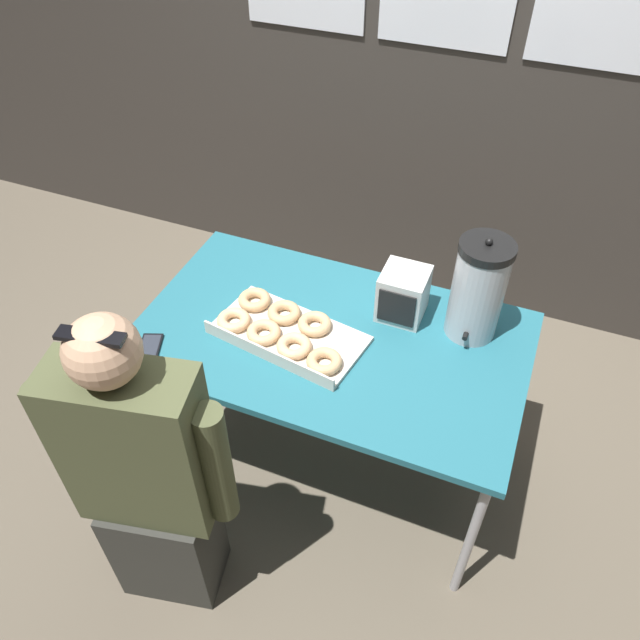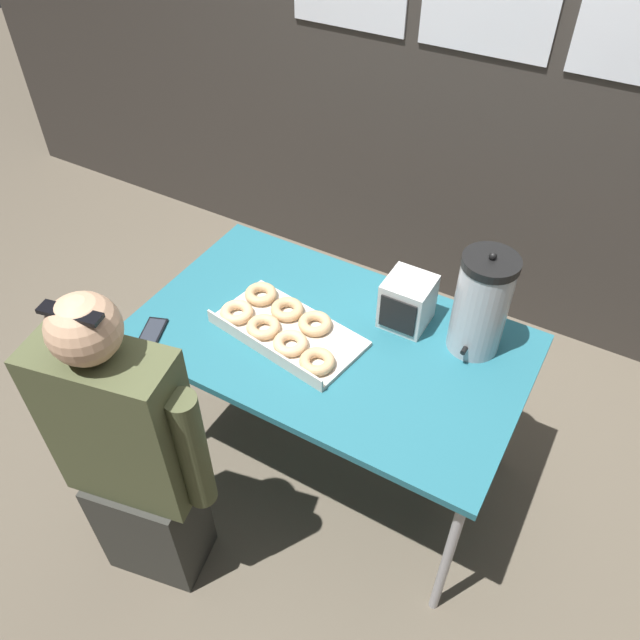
{
  "view_description": "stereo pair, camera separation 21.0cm",
  "coord_description": "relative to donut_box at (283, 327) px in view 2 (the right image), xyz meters",
  "views": [
    {
      "loc": [
        0.53,
        -1.41,
        2.23
      ],
      "look_at": [
        -0.04,
        0.0,
        0.78
      ],
      "focal_mm": 35.0,
      "sensor_mm": 36.0,
      "label": 1
    },
    {
      "loc": [
        0.72,
        -1.32,
        2.23
      ],
      "look_at": [
        -0.04,
        0.0,
        0.78
      ],
      "focal_mm": 35.0,
      "sensor_mm": 36.0,
      "label": 2
    }
  ],
  "objects": [
    {
      "name": "ground_plane",
      "position": [
        0.15,
        0.06,
        -0.75
      ],
      "size": [
        12.0,
        12.0,
        0.0
      ],
      "primitive_type": "plane",
      "color": "brown"
    },
    {
      "name": "back_wall",
      "position": [
        0.15,
        1.34,
        0.49
      ],
      "size": [
        6.0,
        0.11,
        2.47
      ],
      "color": "#38332D",
      "rests_on": "ground"
    },
    {
      "name": "folding_table",
      "position": [
        0.15,
        0.06,
        -0.07
      ],
      "size": [
        1.33,
        0.78,
        0.72
      ],
      "color": "#236675",
      "rests_on": "ground"
    },
    {
      "name": "donut_box",
      "position": [
        0.0,
        0.0,
        0.0
      ],
      "size": [
        0.55,
        0.35,
        0.05
      ],
      "rotation": [
        0.0,
        0.0,
        -0.17
      ],
      "color": "beige",
      "rests_on": "folding_table"
    },
    {
      "name": "coffee_urn",
      "position": [
        0.58,
        0.27,
        0.16
      ],
      "size": [
        0.18,
        0.2,
        0.39
      ],
      "color": "#B7B7BC",
      "rests_on": "folding_table"
    },
    {
      "name": "cell_phone",
      "position": [
        -0.39,
        -0.23,
        -0.02
      ],
      "size": [
        0.11,
        0.15,
        0.01
      ],
      "rotation": [
        0.0,
        0.0,
        0.37
      ],
      "color": "black",
      "rests_on": "folding_table"
    },
    {
      "name": "space_heater",
      "position": [
        0.34,
        0.26,
        0.07
      ],
      "size": [
        0.16,
        0.16,
        0.18
      ],
      "color": "silver",
      "rests_on": "folding_table"
    },
    {
      "name": "person_seated",
      "position": [
        -0.18,
        -0.6,
        -0.15
      ],
      "size": [
        0.54,
        0.29,
        1.26
      ],
      "rotation": [
        0.0,
        0.0,
        3.35
      ],
      "color": "#33332D",
      "rests_on": "ground"
    }
  ]
}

